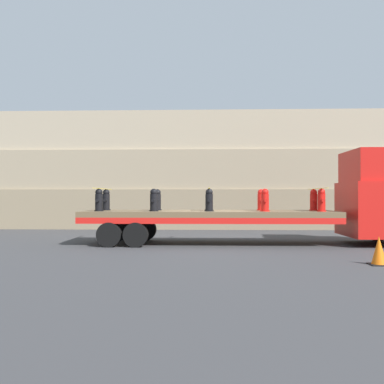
# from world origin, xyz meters

# --- Properties ---
(ground_plane) EXTENTS (120.00, 120.00, 0.00)m
(ground_plane) POSITION_xyz_m (0.00, 0.00, 0.00)
(ground_plane) COLOR #38383A
(rock_cliff) EXTENTS (60.00, 3.30, 6.04)m
(rock_cliff) POSITION_xyz_m (0.00, 7.88, 3.02)
(rock_cliff) COLOR #84755B
(rock_cliff) RESTS_ON ground_plane
(truck_cab) EXTENTS (2.29, 2.68, 3.23)m
(truck_cab) POSITION_xyz_m (5.90, 0.00, 1.58)
(truck_cab) COLOR red
(truck_cab) RESTS_ON ground_plane
(flatbed_trailer) EXTENTS (8.72, 2.51, 1.15)m
(flatbed_trailer) POSITION_xyz_m (-0.44, 0.00, 0.94)
(flatbed_trailer) COLOR brown
(flatbed_trailer) RESTS_ON ground_plane
(fire_hydrant_black_near_0) EXTENTS (0.32, 0.51, 0.77)m
(fire_hydrant_black_near_0) POSITION_xyz_m (-3.76, -0.53, 1.52)
(fire_hydrant_black_near_0) COLOR black
(fire_hydrant_black_near_0) RESTS_ON flatbed_trailer
(fire_hydrant_black_far_0) EXTENTS (0.32, 0.51, 0.77)m
(fire_hydrant_black_far_0) POSITION_xyz_m (-3.76, 0.53, 1.52)
(fire_hydrant_black_far_0) COLOR black
(fire_hydrant_black_far_0) RESTS_ON flatbed_trailer
(fire_hydrant_black_near_1) EXTENTS (0.32, 0.51, 0.77)m
(fire_hydrant_black_near_1) POSITION_xyz_m (-1.88, -0.53, 1.52)
(fire_hydrant_black_near_1) COLOR black
(fire_hydrant_black_near_1) RESTS_ON flatbed_trailer
(fire_hydrant_black_far_1) EXTENTS (0.32, 0.51, 0.77)m
(fire_hydrant_black_far_1) POSITION_xyz_m (-1.88, 0.53, 1.52)
(fire_hydrant_black_far_1) COLOR black
(fire_hydrant_black_far_1) RESTS_ON flatbed_trailer
(fire_hydrant_black_near_2) EXTENTS (0.32, 0.51, 0.77)m
(fire_hydrant_black_near_2) POSITION_xyz_m (0.00, -0.53, 1.52)
(fire_hydrant_black_near_2) COLOR black
(fire_hydrant_black_near_2) RESTS_ON flatbed_trailer
(fire_hydrant_black_far_2) EXTENTS (0.32, 0.51, 0.77)m
(fire_hydrant_black_far_2) POSITION_xyz_m (0.00, 0.53, 1.52)
(fire_hydrant_black_far_2) COLOR black
(fire_hydrant_black_far_2) RESTS_ON flatbed_trailer
(fire_hydrant_red_near_3) EXTENTS (0.32, 0.51, 0.77)m
(fire_hydrant_red_near_3) POSITION_xyz_m (1.88, -0.53, 1.52)
(fire_hydrant_red_near_3) COLOR red
(fire_hydrant_red_near_3) RESTS_ON flatbed_trailer
(fire_hydrant_red_far_3) EXTENTS (0.32, 0.51, 0.77)m
(fire_hydrant_red_far_3) POSITION_xyz_m (1.88, 0.53, 1.52)
(fire_hydrant_red_far_3) COLOR red
(fire_hydrant_red_far_3) RESTS_ON flatbed_trailer
(fire_hydrant_red_near_4) EXTENTS (0.32, 0.51, 0.77)m
(fire_hydrant_red_near_4) POSITION_xyz_m (3.76, -0.53, 1.52)
(fire_hydrant_red_near_4) COLOR red
(fire_hydrant_red_near_4) RESTS_ON flatbed_trailer
(fire_hydrant_red_far_4) EXTENTS (0.32, 0.51, 0.77)m
(fire_hydrant_red_far_4) POSITION_xyz_m (3.76, 0.53, 1.52)
(fire_hydrant_red_far_4) COLOR red
(fire_hydrant_red_far_4) RESTS_ON flatbed_trailer
(cargo_strap_rear) EXTENTS (0.05, 2.60, 0.01)m
(cargo_strap_rear) POSITION_xyz_m (-3.76, 0.00, 1.93)
(cargo_strap_rear) COLOR yellow
(cargo_strap_rear) RESTS_ON fire_hydrant_black_near_0
(cargo_strap_middle) EXTENTS (0.05, 2.60, 0.01)m
(cargo_strap_middle) POSITION_xyz_m (0.00, 0.00, 1.93)
(cargo_strap_middle) COLOR yellow
(cargo_strap_middle) RESTS_ON fire_hydrant_black_near_2
(cargo_strap_front) EXTENTS (0.05, 2.60, 0.01)m
(cargo_strap_front) POSITION_xyz_m (3.76, 0.00, 1.93)
(cargo_strap_front) COLOR yellow
(cargo_strap_front) RESTS_ON fire_hydrant_red_near_4
(traffic_cone) EXTENTS (0.46, 0.46, 0.69)m
(traffic_cone) POSITION_xyz_m (4.07, -4.52, 0.34)
(traffic_cone) COLOR black
(traffic_cone) RESTS_ON ground_plane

